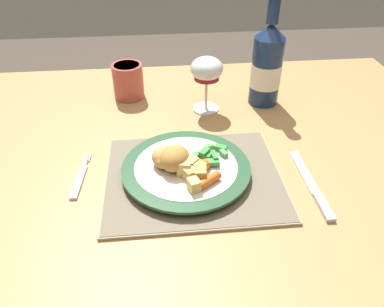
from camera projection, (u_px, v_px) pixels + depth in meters
name	position (u px, v px, depth m)	size (l,w,h in m)	color
dining_table	(195.00, 191.00, 0.84)	(1.30, 1.01, 0.74)	#AD7F4C
placemat	(193.00, 177.00, 0.75)	(0.35, 0.29, 0.01)	gray
dinner_plate	(186.00, 169.00, 0.74)	(0.26, 0.26, 0.02)	silver
breaded_croquettes	(170.00, 158.00, 0.73)	(0.09, 0.09, 0.05)	tan
green_beans_pile	(211.00, 155.00, 0.76)	(0.08, 0.07, 0.02)	#4CA84C
glazed_carrots	(201.00, 169.00, 0.72)	(0.06, 0.10, 0.02)	orange
fork	(80.00, 179.00, 0.74)	(0.02, 0.14, 0.01)	silver
table_knife	(314.00, 189.00, 0.72)	(0.02, 0.21, 0.01)	silver
wine_glass	(207.00, 71.00, 0.91)	(0.08, 0.08, 0.14)	silver
bottle	(267.00, 65.00, 0.94)	(0.08, 0.08, 0.29)	navy
roast_potatoes	(192.00, 171.00, 0.71)	(0.06, 0.09, 0.03)	gold
drinking_cup	(128.00, 80.00, 1.00)	(0.08, 0.08, 0.09)	#B24C42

